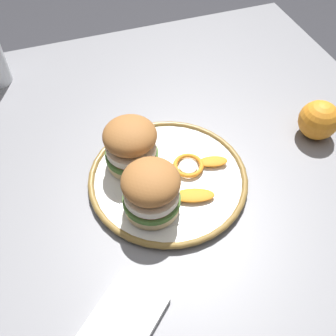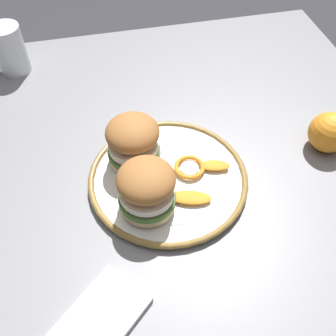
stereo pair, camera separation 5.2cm
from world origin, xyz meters
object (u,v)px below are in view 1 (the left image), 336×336
(dinner_plate, at_px, (168,178))
(sandwich_half_left, at_px, (151,190))
(dining_table, at_px, (188,214))
(whole_orange, at_px, (319,120))
(sandwich_half_right, at_px, (131,144))

(dinner_plate, relative_size, sandwich_half_left, 2.95)
(dining_table, xyz_separation_m, dinner_plate, (0.03, 0.03, 0.10))
(dining_table, relative_size, whole_orange, 14.04)
(sandwich_half_left, height_order, sandwich_half_right, same)
(dining_table, bearing_deg, sandwich_half_left, 109.83)
(dining_table, distance_m, whole_orange, 0.33)
(dining_table, distance_m, sandwich_half_right, 0.20)
(dinner_plate, relative_size, sandwich_half_right, 2.80)
(sandwich_half_left, xyz_separation_m, sandwich_half_right, (0.11, 0.00, 0.00))
(dining_table, relative_size, sandwich_half_right, 10.61)
(dinner_plate, relative_size, whole_orange, 3.71)
(dining_table, xyz_separation_m, sandwich_half_right, (0.08, 0.09, 0.16))
(dinner_plate, bearing_deg, whole_orange, -86.85)
(dinner_plate, xyz_separation_m, whole_orange, (0.02, -0.34, 0.03))
(sandwich_half_right, xyz_separation_m, whole_orange, (-0.04, -0.39, -0.03))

